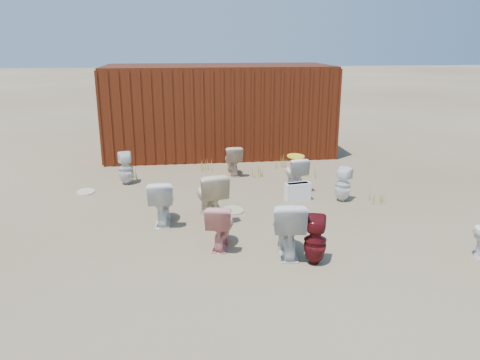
{
  "coord_description": "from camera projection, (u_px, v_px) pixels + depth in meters",
  "views": [
    {
      "loc": [
        -1.06,
        -7.62,
        3.03
      ],
      "look_at": [
        0.0,
        0.6,
        0.55
      ],
      "focal_mm": 35.0,
      "sensor_mm": 36.0,
      "label": 1
    }
  ],
  "objects": [
    {
      "name": "yellow_lid",
      "position": [
        296.0,
        156.0,
        9.74
      ],
      "size": [
        0.36,
        0.44,
        0.02
      ],
      "primitive_type": "ellipsoid",
      "color": "yellow",
      "rests_on": "toilet_back_yellowlid"
    },
    {
      "name": "toilet_back_beige_left",
      "position": [
        210.0,
        195.0,
        8.17
      ],
      "size": [
        0.64,
        0.92,
        0.86
      ],
      "primitive_type": "imported",
      "rotation": [
        0.0,
        0.0,
        3.34
      ],
      "color": "beige",
      "rests_on": "ground"
    },
    {
      "name": "loose_tank",
      "position": [
        298.0,
        192.0,
        9.2
      ],
      "size": [
        0.53,
        0.29,
        0.35
      ],
      "primitive_type": "cube",
      "rotation": [
        0.0,
        0.0,
        0.19
      ],
      "color": "white",
      "rests_on": "ground"
    },
    {
      "name": "toilet_back_yellowlid",
      "position": [
        295.0,
        173.0,
        9.84
      ],
      "size": [
        0.47,
        0.73,
        0.7
      ],
      "primitive_type": "imported",
      "rotation": [
        0.0,
        0.0,
        3.26
      ],
      "color": "white",
      "rests_on": "ground"
    },
    {
      "name": "weed_clump_b",
      "position": [
        260.0,
        172.0,
        10.72
      ],
      "size": [
        0.32,
        0.32,
        0.26
      ],
      "primitive_type": "cone",
      "color": "#9B963E",
      "rests_on": "ground"
    },
    {
      "name": "toilet_front_a",
      "position": [
        162.0,
        201.0,
        8.0
      ],
      "size": [
        0.46,
        0.78,
        0.78
      ],
      "primitive_type": "imported",
      "rotation": [
        0.0,
        0.0,
        3.11
      ],
      "color": "white",
      "rests_on": "ground"
    },
    {
      "name": "weed_clump_f",
      "position": [
        378.0,
        196.0,
        9.1
      ],
      "size": [
        0.28,
        0.28,
        0.24
      ],
      "primitive_type": "cone",
      "color": "#9B963E",
      "rests_on": "ground"
    },
    {
      "name": "toilet_back_e",
      "position": [
        343.0,
        184.0,
        9.1
      ],
      "size": [
        0.43,
        0.43,
        0.67
      ],
      "primitive_type": "imported",
      "rotation": [
        0.0,
        0.0,
        2.49
      ],
      "color": "white",
      "rests_on": "ground"
    },
    {
      "name": "weed_clump_a",
      "position": [
        131.0,
        173.0,
        10.61
      ],
      "size": [
        0.36,
        0.36,
        0.28
      ],
      "primitive_type": "cone",
      "color": "#9B963E",
      "rests_on": "ground"
    },
    {
      "name": "toilet_back_a",
      "position": [
        126.0,
        168.0,
        10.19
      ],
      "size": [
        0.37,
        0.38,
        0.71
      ],
      "primitive_type": "imported",
      "rotation": [
        0.0,
        0.0,
        3.33
      ],
      "color": "white",
      "rests_on": "ground"
    },
    {
      "name": "toilet_front_pink",
      "position": [
        221.0,
        225.0,
        7.07
      ],
      "size": [
        0.55,
        0.76,
        0.7
      ],
      "primitive_type": "imported",
      "rotation": [
        0.0,
        0.0,
        2.9
      ],
      "color": "#E68C84",
      "rests_on": "ground"
    },
    {
      "name": "shipping_container",
      "position": [
        219.0,
        110.0,
        12.83
      ],
      "size": [
        6.0,
        2.4,
        2.4
      ],
      "primitive_type": "cube",
      "color": "#511D0D",
      "rests_on": "ground"
    },
    {
      "name": "loose_lid_far",
      "position": [
        86.0,
        192.0,
        9.7
      ],
      "size": [
        0.43,
        0.52,
        0.02
      ],
      "primitive_type": "ellipsoid",
      "rotation": [
        0.0,
        0.0,
        0.16
      ],
      "color": "beige",
      "rests_on": "ground"
    },
    {
      "name": "toilet_front_c",
      "position": [
        287.0,
        227.0,
        6.8
      ],
      "size": [
        0.56,
        0.88,
        0.85
      ],
      "primitive_type": "imported",
      "rotation": [
        0.0,
        0.0,
        3.03
      ],
      "color": "silver",
      "rests_on": "ground"
    },
    {
      "name": "toilet_front_maroon",
      "position": [
        315.0,
        240.0,
        6.52
      ],
      "size": [
        0.39,
        0.39,
        0.7
      ],
      "primitive_type": "imported",
      "rotation": [
        0.0,
        0.0,
        2.88
      ],
      "color": "#5D1014",
      "rests_on": "ground"
    },
    {
      "name": "weed_clump_d",
      "position": [
        207.0,
        166.0,
        11.29
      ],
      "size": [
        0.3,
        0.3,
        0.25
      ],
      "primitive_type": "cone",
      "color": "#9B963E",
      "rests_on": "ground"
    },
    {
      "name": "ground",
      "position": [
        244.0,
        220.0,
        8.23
      ],
      "size": [
        100.0,
        100.0,
        0.0
      ],
      "primitive_type": "plane",
      "color": "brown",
      "rests_on": "ground"
    },
    {
      "name": "weed_clump_e",
      "position": [
        280.0,
        161.0,
        11.61
      ],
      "size": [
        0.34,
        0.34,
        0.31
      ],
      "primitive_type": "cone",
      "color": "#9B963E",
      "rests_on": "ground"
    },
    {
      "name": "toilet_back_beige_right",
      "position": [
        233.0,
        160.0,
        10.92
      ],
      "size": [
        0.43,
        0.7,
        0.7
      ],
      "primitive_type": "imported",
      "rotation": [
        0.0,
        0.0,
        3.19
      ],
      "color": "beige",
      "rests_on": "ground"
    },
    {
      "name": "weed_clump_c",
      "position": [
        307.0,
        171.0,
        10.8
      ],
      "size": [
        0.36,
        0.36,
        0.28
      ],
      "primitive_type": "cone",
      "color": "#9B963E",
      "rests_on": "ground"
    },
    {
      "name": "loose_lid_near",
      "position": [
        233.0,
        210.0,
        8.66
      ],
      "size": [
        0.44,
        0.54,
        0.02
      ],
      "primitive_type": "ellipsoid",
      "rotation": [
        0.0,
        0.0,
        0.13
      ],
      "color": "#BAB186",
      "rests_on": "ground"
    }
  ]
}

